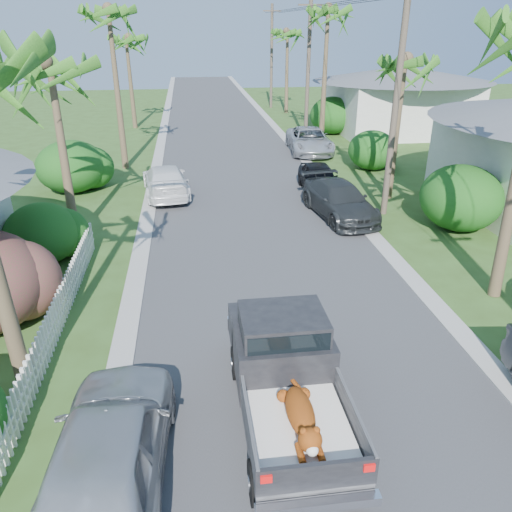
{
  "coord_description": "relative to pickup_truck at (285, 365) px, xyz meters",
  "views": [
    {
      "loc": [
        -2.39,
        -6.06,
        7.27
      ],
      "look_at": [
        -0.73,
        6.47,
        1.4
      ],
      "focal_mm": 35.0,
      "sensor_mm": 36.0,
      "label": 1
    }
  ],
  "objects": [
    {
      "name": "ground",
      "position": [
        0.74,
        -2.01,
        -1.01
      ],
      "size": [
        120.0,
        120.0,
        0.0
      ],
      "primitive_type": "plane",
      "color": "#36501E",
      "rests_on": "ground"
    },
    {
      "name": "road",
      "position": [
        0.74,
        22.99,
        -1.0
      ],
      "size": [
        8.0,
        100.0,
        0.02
      ],
      "primitive_type": "cube",
      "color": "#38383A",
      "rests_on": "ground"
    },
    {
      "name": "curb_left",
      "position": [
        -3.56,
        22.99,
        -0.98
      ],
      "size": [
        0.6,
        100.0,
        0.06
      ],
      "primitive_type": "cube",
      "color": "#A5A39E",
      "rests_on": "ground"
    },
    {
      "name": "curb_right",
      "position": [
        5.04,
        22.99,
        -0.98
      ],
      "size": [
        0.6,
        100.0,
        0.06
      ],
      "primitive_type": "cube",
      "color": "#A5A39E",
      "rests_on": "ground"
    },
    {
      "name": "pickup_truck",
      "position": [
        0.0,
        0.0,
        0.0
      ],
      "size": [
        1.98,
        5.12,
        2.06
      ],
      "color": "black",
      "rests_on": "ground"
    },
    {
      "name": "parked_car_rm",
      "position": [
        4.34,
        10.88,
        -0.32
      ],
      "size": [
        2.59,
        5.0,
        1.39
      ],
      "primitive_type": "imported",
      "rotation": [
        0.0,
        0.0,
        0.14
      ],
      "color": "#282B2D",
      "rests_on": "ground"
    },
    {
      "name": "parked_car_rf",
      "position": [
        4.34,
        14.3,
        -0.35
      ],
      "size": [
        1.68,
        3.93,
        1.32
      ],
      "primitive_type": "imported",
      "rotation": [
        0.0,
        0.0,
        -0.03
      ],
      "color": "black",
      "rests_on": "ground"
    },
    {
      "name": "parked_car_rd",
      "position": [
        5.74,
        22.28,
        -0.27
      ],
      "size": [
        2.81,
        5.48,
        1.48
      ],
      "primitive_type": "imported",
      "rotation": [
        0.0,
        0.0,
        -0.07
      ],
      "color": "silver",
      "rests_on": "ground"
    },
    {
      "name": "parked_car_ln",
      "position": [
        -3.28,
        -1.69,
        -0.18
      ],
      "size": [
        2.21,
        4.95,
        1.65
      ],
      "primitive_type": "imported",
      "rotation": [
        0.0,
        0.0,
        3.09
      ],
      "color": "#A6A9AD",
      "rests_on": "ground"
    },
    {
      "name": "parked_car_lf",
      "position": [
        -2.86,
        14.73,
        -0.32
      ],
      "size": [
        2.49,
        4.98,
        1.39
      ],
      "primitive_type": "imported",
      "rotation": [
        0.0,
        0.0,
        3.26
      ],
      "color": "white",
      "rests_on": "ground"
    },
    {
      "name": "palm_l_b",
      "position": [
        -6.06,
        9.99,
        5.14
      ],
      "size": [
        4.4,
        4.4,
        7.4
      ],
      "color": "brown",
      "rests_on": "ground"
    },
    {
      "name": "palm_l_c",
      "position": [
        -5.26,
        19.99,
        6.9
      ],
      "size": [
        4.4,
        4.4,
        9.2
      ],
      "color": "brown",
      "rests_on": "ground"
    },
    {
      "name": "palm_l_d",
      "position": [
        -5.76,
        31.99,
        5.43
      ],
      "size": [
        4.4,
        4.4,
        7.7
      ],
      "color": "brown",
      "rests_on": "ground"
    },
    {
      "name": "palm_r_b",
      "position": [
        7.34,
        12.99,
        4.94
      ],
      "size": [
        4.4,
        4.4,
        7.2
      ],
      "color": "brown",
      "rests_on": "ground"
    },
    {
      "name": "palm_r_c",
      "position": [
        6.94,
        23.99,
        7.1
      ],
      "size": [
        4.4,
        4.4,
        9.4
      ],
      "color": "brown",
      "rests_on": "ground"
    },
    {
      "name": "palm_r_d",
      "position": [
        7.24,
        37.99,
        5.73
      ],
      "size": [
        4.4,
        4.4,
        8.0
      ],
      "color": "brown",
      "rests_on": "ground"
    },
    {
      "name": "shrub_l_c",
      "position": [
        -6.66,
        7.99,
        -0.01
      ],
      "size": [
        2.4,
        2.64,
        2.0
      ],
      "primitive_type": "ellipsoid",
      "color": "#1F4C15",
      "rests_on": "ground"
    },
    {
      "name": "shrub_l_d",
      "position": [
        -7.26,
        15.99,
        0.19
      ],
      "size": [
        3.2,
        3.52,
        2.4
      ],
      "primitive_type": "ellipsoid",
      "color": "#1F4C15",
      "rests_on": "ground"
    },
    {
      "name": "shrub_r_b",
      "position": [
        8.54,
        8.99,
        0.24
      ],
      "size": [
        3.0,
        3.3,
        2.5
      ],
      "primitive_type": "ellipsoid",
      "color": "#1F4C15",
      "rests_on": "ground"
    },
    {
      "name": "shrub_r_c",
      "position": [
        8.24,
        17.99,
        0.04
      ],
      "size": [
        2.6,
        2.86,
        2.1
      ],
      "primitive_type": "ellipsoid",
      "color": "#1F4C15",
      "rests_on": "ground"
    },
    {
      "name": "shrub_r_d",
      "position": [
        8.74,
        27.99,
        0.29
      ],
      "size": [
        3.2,
        3.52,
        2.6
      ],
      "primitive_type": "ellipsoid",
      "color": "#1F4C15",
      "rests_on": "ground"
    },
    {
      "name": "picket_fence",
      "position": [
        -5.26,
        3.49,
        -0.51
      ],
      "size": [
        0.1,
        11.0,
        1.0
      ],
      "primitive_type": "cube",
      "color": "white",
      "rests_on": "ground"
    },
    {
      "name": "house_right_far",
      "position": [
        13.74,
        27.99,
        1.11
      ],
      "size": [
        9.0,
        8.0,
        4.6
      ],
      "color": "silver",
      "rests_on": "ground"
    },
    {
      "name": "utility_pole_b",
      "position": [
        6.34,
        10.99,
        3.59
      ],
      "size": [
        1.6,
        0.26,
        9.0
      ],
      "color": "brown",
      "rests_on": "ground"
    },
    {
      "name": "utility_pole_c",
      "position": [
        6.34,
        25.99,
        3.59
      ],
      "size": [
        1.6,
        0.26,
        9.0
      ],
      "color": "brown",
      "rests_on": "ground"
    },
    {
      "name": "utility_pole_d",
      "position": [
        6.34,
        40.99,
        3.59
      ],
      "size": [
        1.6,
        0.26,
        9.0
      ],
      "color": "brown",
      "rests_on": "ground"
    }
  ]
}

